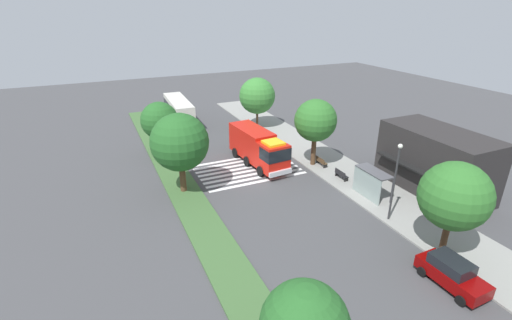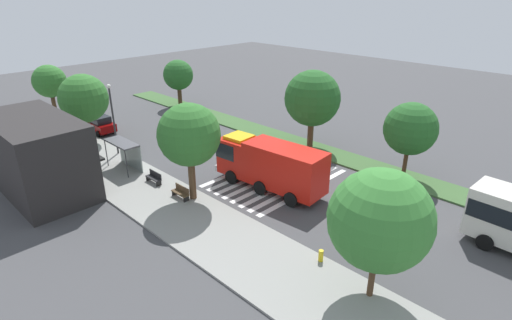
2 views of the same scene
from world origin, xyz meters
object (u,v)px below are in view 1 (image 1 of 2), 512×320
fire_truck (259,147)px  median_tree_far_west (160,121)px  sidewalk_tree_center (455,196)px  fire_hydrant (264,132)px  sidewalk_tree_west (315,121)px  bus_stop_shelter (370,179)px  sidewalk_tree_far_west (257,96)px  median_tree_west (180,142)px  street_lamp (395,177)px  transit_bus (179,110)px  bench_west_of_shelter (321,162)px  bench_near_shelter (341,174)px  parked_car_west (452,273)px

fire_truck → median_tree_far_west: 11.46m
sidewalk_tree_center → fire_hydrant: 28.09m
sidewalk_tree_west → bus_stop_shelter: bearing=4.4°
sidewalk_tree_center → sidewalk_tree_far_west: bearing=180.0°
median_tree_west → fire_hydrant: bearing=129.5°
sidewalk_tree_far_west → fire_hydrant: 5.30m
sidewalk_tree_far_west → median_tree_west: bearing=-44.1°
street_lamp → sidewalk_tree_far_west: bearing=179.1°
transit_bus → bench_west_of_shelter: size_ratio=6.36×
transit_bus → median_tree_west: median_tree_west is taller
sidewalk_tree_west → fire_hydrant: bearing=-177.4°
sidewalk_tree_center → bench_near_shelter: bearing=177.2°
median_tree_far_west → median_tree_west: median_tree_west is taller
transit_bus → street_lamp: size_ratio=1.57×
street_lamp → sidewalk_tree_far_west: 26.41m
sidewalk_tree_far_west → sidewalk_tree_center: size_ratio=1.02×
bench_west_of_shelter → street_lamp: street_lamp is taller
sidewalk_tree_far_west → median_tree_west: (14.71, -14.23, 0.37)m
bus_stop_shelter → sidewalk_tree_far_west: 22.86m
transit_bus → median_tree_west: bearing=169.5°
sidewalk_tree_west → sidewalk_tree_center: bearing=0.0°
bench_west_of_shelter → street_lamp: 11.78m
bench_west_of_shelter → sidewalk_tree_center: bearing=-2.2°
bus_stop_shelter → sidewalk_tree_west: bearing=-175.6°
bus_stop_shelter → median_tree_far_west: size_ratio=0.57×
street_lamp → sidewalk_tree_west: sidewalk_tree_west is taller
parked_car_west → transit_bus: 40.71m
sidewalk_tree_center → median_tree_far_west: 29.67m
bench_near_shelter → median_tree_west: size_ratio=0.22×
sidewalk_tree_far_west → median_tree_far_west: (5.16, -14.23, -0.29)m
transit_bus → sidewalk_tree_center: sidewalk_tree_center is taller
bench_near_shelter → sidewalk_tree_far_west: 19.12m
parked_car_west → transit_bus: transit_bus is taller
sidewalk_tree_far_west → median_tree_west: 20.47m
parked_car_west → sidewalk_tree_center: 4.90m
sidewalk_tree_west → median_tree_far_west: bearing=-123.3°
bus_stop_shelter → sidewalk_tree_far_west: (-22.70, -0.63, 2.64)m
transit_bus → sidewalk_tree_far_west: 11.70m
median_tree_west → sidewalk_tree_center: bearing=40.8°
bench_near_shelter → bus_stop_shelter: bearing=0.3°
fire_truck → median_tree_west: 9.79m
median_tree_west → parked_car_west: bearing=32.4°
bus_stop_shelter → bench_west_of_shelter: 7.67m
parked_car_west → bench_near_shelter: 15.23m
street_lamp → median_tree_far_west: size_ratio=1.05×
median_tree_far_west → sidewalk_tree_center: bearing=28.7°
transit_bus → median_tree_far_west: 12.64m
street_lamp → fire_hydrant: size_ratio=9.25×
parked_car_west → transit_bus: size_ratio=0.42×
bench_west_of_shelter → median_tree_west: bearing=-91.7°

